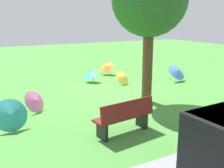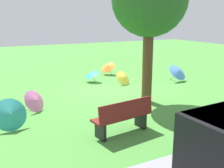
{
  "view_description": "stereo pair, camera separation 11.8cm",
  "coord_description": "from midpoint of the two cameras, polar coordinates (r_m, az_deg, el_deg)",
  "views": [
    {
      "loc": [
        4.95,
        9.04,
        2.88
      ],
      "look_at": [
        0.63,
        0.99,
        0.6
      ],
      "focal_mm": 42.77,
      "sensor_mm": 36.0,
      "label": 1
    },
    {
      "loc": [
        4.85,
        9.09,
        2.88
      ],
      "look_at": [
        0.63,
        0.99,
        0.6
      ],
      "focal_mm": 42.77,
      "sensor_mm": 36.0,
      "label": 2
    }
  ],
  "objects": [
    {
      "name": "ground",
      "position": [
        10.7,
        0.88,
        -1.61
      ],
      "size": [
        40.0,
        40.0,
        0.0
      ],
      "primitive_type": "plane",
      "color": "#478C38"
    },
    {
      "name": "park_bench",
      "position": [
        6.75,
        2.94,
        -6.97
      ],
      "size": [
        1.65,
        0.69,
        0.9
      ],
      "color": "maroon",
      "rests_on": "ground"
    },
    {
      "name": "shade_tree",
      "position": [
        9.09,
        8.42,
        17.37
      ],
      "size": [
        2.49,
        2.49,
        4.72
      ],
      "color": "brown",
      "rests_on": "ground"
    },
    {
      "name": "parasol_teal_0",
      "position": [
        12.19,
        -4.13,
        2.19
      ],
      "size": [
        0.75,
        0.77,
        0.59
      ],
      "color": "tan",
      "rests_on": "ground"
    },
    {
      "name": "parasol_pink_0",
      "position": [
        8.7,
        -15.71,
        -3.44
      ],
      "size": [
        0.87,
        0.82,
        0.7
      ],
      "color": "tan",
      "rests_on": "ground"
    },
    {
      "name": "parasol_blue_0",
      "position": [
        12.67,
        14.26,
        2.61
      ],
      "size": [
        1.03,
        0.94,
        0.83
      ],
      "color": "tan",
      "rests_on": "ground"
    },
    {
      "name": "parasol_yellow_0",
      "position": [
        11.76,
        2.8,
        1.42
      ],
      "size": [
        0.86,
        0.76,
        0.64
      ],
      "color": "tan",
      "rests_on": "ground"
    },
    {
      "name": "parasol_teal_1",
      "position": [
        7.46,
        -20.52,
        -6.08
      ],
      "size": [
        0.93,
        0.86,
        0.86
      ],
      "color": "tan",
      "rests_on": "ground"
    },
    {
      "name": "parasol_orange_1",
      "position": [
        13.75,
        -0.67,
        3.77
      ],
      "size": [
        0.94,
        0.97,
        0.72
      ],
      "color": "tan",
      "rests_on": "ground"
    }
  ]
}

